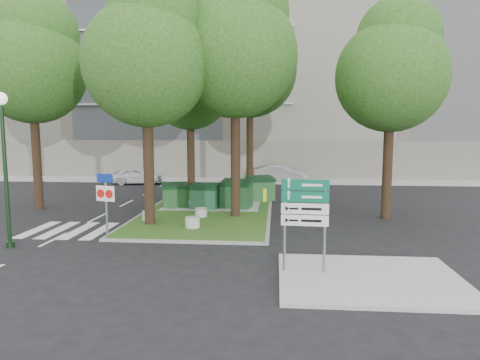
# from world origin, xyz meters

# --- Properties ---
(ground) EXTENTS (120.00, 120.00, 0.00)m
(ground) POSITION_xyz_m (0.00, 0.00, 0.00)
(ground) COLOR black
(ground) RESTS_ON ground
(median_island) EXTENTS (6.00, 16.00, 0.12)m
(median_island) POSITION_xyz_m (0.50, 8.00, 0.06)
(median_island) COLOR #264C15
(median_island) RESTS_ON ground
(median_kerb) EXTENTS (6.30, 16.30, 0.10)m
(median_kerb) POSITION_xyz_m (0.50, 8.00, 0.05)
(median_kerb) COLOR gray
(median_kerb) RESTS_ON ground
(sidewalk_corner) EXTENTS (5.00, 4.00, 0.12)m
(sidewalk_corner) POSITION_xyz_m (6.50, -3.50, 0.06)
(sidewalk_corner) COLOR #999993
(sidewalk_corner) RESTS_ON ground
(building_sidewalk) EXTENTS (42.00, 3.00, 0.12)m
(building_sidewalk) POSITION_xyz_m (0.00, 18.50, 0.06)
(building_sidewalk) COLOR #999993
(building_sidewalk) RESTS_ON ground
(zebra_crossing) EXTENTS (5.00, 3.00, 0.01)m
(zebra_crossing) POSITION_xyz_m (-3.75, 1.50, 0.01)
(zebra_crossing) COLOR silver
(zebra_crossing) RESTS_ON ground
(apartment_building) EXTENTS (41.00, 12.00, 16.00)m
(apartment_building) POSITION_xyz_m (0.00, 26.00, 8.00)
(apartment_building) COLOR tan
(apartment_building) RESTS_ON ground
(tree_median_near_left) EXTENTS (5.20, 5.20, 10.53)m
(tree_median_near_left) POSITION_xyz_m (-1.41, 2.56, 7.32)
(tree_median_near_left) COLOR black
(tree_median_near_left) RESTS_ON ground
(tree_median_near_right) EXTENTS (5.60, 5.60, 11.46)m
(tree_median_near_right) POSITION_xyz_m (2.09, 4.56, 7.99)
(tree_median_near_right) COLOR black
(tree_median_near_right) RESTS_ON ground
(tree_median_mid) EXTENTS (4.80, 4.80, 9.99)m
(tree_median_mid) POSITION_xyz_m (-0.91, 9.06, 6.98)
(tree_median_mid) COLOR black
(tree_median_mid) RESTS_ON ground
(tree_median_far) EXTENTS (5.80, 5.80, 11.93)m
(tree_median_far) POSITION_xyz_m (2.29, 12.06, 8.32)
(tree_median_far) COLOR black
(tree_median_far) RESTS_ON ground
(tree_street_left) EXTENTS (5.40, 5.40, 11.00)m
(tree_street_left) POSITION_xyz_m (-8.41, 6.06, 7.65)
(tree_street_left) COLOR black
(tree_street_left) RESTS_ON ground
(tree_street_right) EXTENTS (5.00, 5.00, 10.06)m
(tree_street_right) POSITION_xyz_m (9.09, 5.06, 6.98)
(tree_street_right) COLOR black
(tree_street_right) RESTS_ON ground
(dumpster_a) EXTENTS (1.59, 1.34, 1.27)m
(dumpster_a) POSITION_xyz_m (-1.35, 6.51, 0.73)
(dumpster_a) COLOR #103C12
(dumpster_a) RESTS_ON median_island
(dumpster_b) EXTENTS (1.49, 1.13, 1.28)m
(dumpster_b) POSITION_xyz_m (0.25, 6.23, 0.74)
(dumpster_b) COLOR #134426
(dumpster_b) RESTS_ON median_island
(dumpster_c) EXTENTS (1.76, 1.39, 1.46)m
(dumpster_c) POSITION_xyz_m (1.85, 6.59, 0.82)
(dumpster_c) COLOR #113917
(dumpster_c) RESTS_ON median_island
(dumpster_d) EXTENTS (1.77, 1.50, 1.39)m
(dumpster_d) POSITION_xyz_m (3.00, 8.97, 0.79)
(dumpster_d) COLOR #164719
(dumpster_d) RESTS_ON median_island
(bollard_left) EXTENTS (0.57, 0.57, 0.41)m
(bollard_left) POSITION_xyz_m (-1.77, 3.21, 0.32)
(bollard_left) COLOR #AEAFA9
(bollard_left) RESTS_ON median_island
(bollard_right) EXTENTS (0.60, 0.60, 0.43)m
(bollard_right) POSITION_xyz_m (0.46, 1.95, 0.33)
(bollard_right) COLOR #AAA9A4
(bollard_right) RESTS_ON median_island
(bollard_mid) EXTENTS (0.56, 0.56, 0.40)m
(bollard_mid) POSITION_xyz_m (0.42, 4.16, 0.32)
(bollard_mid) COLOR #A4A59F
(bollard_mid) RESTS_ON median_island
(litter_bin) EXTENTS (0.41, 0.41, 0.72)m
(litter_bin) POSITION_xyz_m (3.20, 8.71, 0.48)
(litter_bin) COLOR #DCF11C
(litter_bin) RESTS_ON median_island
(street_lamp) EXTENTS (0.43, 0.43, 5.42)m
(street_lamp) POSITION_xyz_m (-5.51, -1.10, 3.41)
(street_lamp) COLOR black
(street_lamp) RESTS_ON ground
(traffic_sign_pole) EXTENTS (0.78, 0.25, 2.66)m
(traffic_sign_pole) POSITION_xyz_m (-2.50, 0.28, 1.71)
(traffic_sign_pole) COLOR slate
(traffic_sign_pole) RESTS_ON ground
(directional_sign) EXTENTS (1.33, 0.16, 2.66)m
(directional_sign) POSITION_xyz_m (4.70, -3.20, 1.88)
(directional_sign) COLOR slate
(directional_sign) RESTS_ON sidewalk_corner
(car_white) EXTENTS (3.92, 2.00, 1.28)m
(car_white) POSITION_xyz_m (-6.61, 16.18, 0.64)
(car_white) COLOR silver
(car_white) RESTS_ON ground
(car_silver) EXTENTS (4.21, 1.92, 1.34)m
(car_silver) POSITION_xyz_m (4.27, 18.44, 0.67)
(car_silver) COLOR #9D9EA4
(car_silver) RESTS_ON ground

